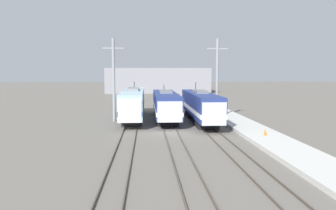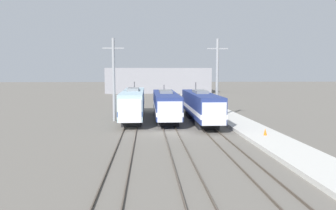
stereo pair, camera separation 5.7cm
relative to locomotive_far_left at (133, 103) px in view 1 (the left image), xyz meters
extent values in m
plane|color=#666059|center=(4.47, -10.35, -2.24)|extent=(400.00, 400.00, 0.00)
cube|color=#4C4238|center=(-0.72, -10.35, -2.17)|extent=(0.07, 120.00, 0.15)
cube|color=#4C4238|center=(0.72, -10.35, -2.17)|extent=(0.07, 120.00, 0.15)
cube|color=#4C4238|center=(3.76, -10.35, -2.17)|extent=(0.07, 120.00, 0.15)
cube|color=#4C4238|center=(5.19, -10.35, -2.17)|extent=(0.07, 120.00, 0.15)
cube|color=#4C4238|center=(8.23, -10.35, -2.17)|extent=(0.07, 120.00, 0.15)
cube|color=#4C4238|center=(9.66, -10.35, -2.17)|extent=(0.07, 120.00, 0.15)
cube|color=#232326|center=(0.00, -4.37, -1.77)|extent=(2.40, 4.24, 0.95)
cube|color=#232326|center=(0.00, 5.27, -1.77)|extent=(2.40, 4.24, 0.95)
cube|color=#9EBCCC|center=(0.00, 0.45, 0.24)|extent=(2.83, 19.28, 3.07)
cube|color=navy|center=(0.00, 0.45, -0.37)|extent=(2.87, 19.32, 0.55)
cube|color=silver|center=(0.00, -8.42, 0.01)|extent=(2.60, 1.73, 2.61)
cube|color=black|center=(0.00, -9.21, 0.58)|extent=(2.21, 0.08, 0.73)
cube|color=gray|center=(0.00, 0.45, 1.95)|extent=(1.55, 4.82, 0.35)
cylinder|color=#38383D|center=(0.00, 4.70, 2.33)|extent=(0.12, 0.12, 1.11)
cube|color=black|center=(4.47, -4.67, -1.77)|extent=(2.59, 3.94, 0.95)
cube|color=black|center=(4.47, 4.28, -1.77)|extent=(2.59, 3.94, 0.95)
cube|color=navy|center=(4.47, -0.20, 0.09)|extent=(3.04, 17.90, 2.77)
cube|color=silver|center=(4.47, -0.20, -0.46)|extent=(3.08, 17.94, 0.50)
cube|color=silver|center=(4.47, -8.32, -0.11)|extent=(2.80, 1.85, 2.36)
cube|color=black|center=(4.47, -9.17, 0.40)|extent=(2.38, 0.08, 0.66)
cube|color=slate|center=(4.47, -0.20, 1.65)|extent=(1.67, 4.48, 0.35)
cylinder|color=#38383D|center=(4.47, 3.74, 1.96)|extent=(0.12, 0.12, 0.96)
cube|color=black|center=(8.95, -7.12, -1.77)|extent=(2.39, 4.04, 0.95)
cube|color=black|center=(8.95, 2.07, -1.77)|extent=(2.39, 4.04, 0.95)
cube|color=navy|center=(8.95, -2.52, 0.15)|extent=(2.81, 18.37, 2.88)
cube|color=silver|center=(8.95, -2.52, -0.43)|extent=(2.85, 18.41, 0.52)
cube|color=silver|center=(8.95, -10.59, -0.07)|extent=(2.59, 2.43, 2.45)
cube|color=black|center=(8.95, -11.73, 0.47)|extent=(2.20, 0.08, 0.69)
cube|color=slate|center=(8.95, -2.52, 1.76)|extent=(1.55, 4.59, 0.35)
cylinder|color=#38383D|center=(8.95, 1.52, 2.24)|extent=(0.12, 0.12, 1.30)
cylinder|color=gray|center=(-2.49, -1.38, 3.27)|extent=(0.39, 0.39, 11.04)
cube|color=gray|center=(-2.49, -1.38, 7.47)|extent=(2.83, 0.16, 0.16)
cylinder|color=gray|center=(11.42, -1.38, 3.27)|extent=(0.39, 0.39, 11.04)
cube|color=gray|center=(11.42, -1.38, 7.47)|extent=(2.83, 0.16, 0.16)
cube|color=beige|center=(13.51, -10.35, -2.05)|extent=(4.00, 120.00, 0.38)
cone|color=orange|center=(13.49, -14.36, -1.53)|extent=(0.34, 0.34, 0.68)
cube|color=gray|center=(5.52, 64.28, 1.75)|extent=(33.35, 15.31, 7.98)
camera|label=1|loc=(1.91, -45.34, 4.23)|focal=35.00mm
camera|label=2|loc=(1.97, -45.35, 4.23)|focal=35.00mm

